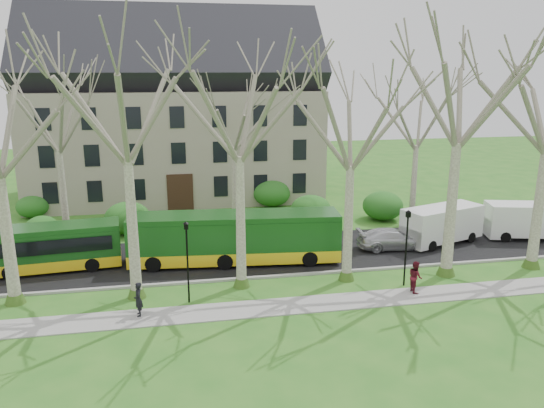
% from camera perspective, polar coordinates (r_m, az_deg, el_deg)
% --- Properties ---
extents(ground, '(120.00, 120.00, 0.00)m').
position_cam_1_polar(ground, '(30.18, 2.62, -8.82)').
color(ground, '#2B6C1F').
rests_on(ground, ground).
extents(sidewalk, '(70.00, 2.00, 0.06)m').
position_cam_1_polar(sidewalk, '(27.95, 3.82, -10.73)').
color(sidewalk, gray).
rests_on(sidewalk, ground).
extents(road, '(80.00, 8.00, 0.06)m').
position_cam_1_polar(road, '(35.17, 0.56, -5.34)').
color(road, black).
rests_on(road, ground).
extents(curb, '(80.00, 0.25, 0.14)m').
position_cam_1_polar(curb, '(31.50, 1.99, -7.66)').
color(curb, '#A5A39E').
rests_on(curb, ground).
extents(building, '(26.50, 12.20, 16.00)m').
position_cam_1_polar(building, '(51.14, -10.29, 9.81)').
color(building, gray).
rests_on(building, ground).
extents(tree_row_verge, '(49.00, 7.00, 14.00)m').
position_cam_1_polar(tree_row_verge, '(28.47, 2.64, 4.49)').
color(tree_row_verge, gray).
rests_on(tree_row_verge, ground).
extents(tree_row_far, '(33.00, 7.00, 12.00)m').
position_cam_1_polar(tree_row_far, '(38.78, -2.96, 5.60)').
color(tree_row_far, gray).
rests_on(tree_row_far, ground).
extents(lamp_row, '(36.22, 0.22, 4.30)m').
position_cam_1_polar(lamp_row, '(28.35, 3.15, -4.81)').
color(lamp_row, black).
rests_on(lamp_row, ground).
extents(hedges, '(30.60, 8.60, 2.00)m').
position_cam_1_polar(hedges, '(42.44, -7.90, -0.67)').
color(hedges, '#18551B').
rests_on(hedges, ground).
extents(bus_lead, '(11.47, 3.41, 2.82)m').
position_cam_1_polar(bus_lead, '(34.84, -25.35, -4.45)').
color(bus_lead, '#154B17').
rests_on(bus_lead, road).
extents(bus_follow, '(13.16, 3.89, 3.24)m').
position_cam_1_polar(bus_follow, '(33.16, -4.02, -3.59)').
color(bus_follow, '#154B17').
rests_on(bus_follow, road).
extents(sedan, '(4.86, 2.26, 1.38)m').
position_cam_1_polar(sedan, '(36.71, 12.84, -3.68)').
color(sedan, silver).
rests_on(sedan, road).
extents(van_a, '(6.30, 3.94, 2.58)m').
position_cam_1_polar(van_a, '(38.64, 17.80, -2.17)').
color(van_a, white).
rests_on(van_a, road).
extents(van_b, '(6.18, 3.50, 2.55)m').
position_cam_1_polar(van_b, '(41.99, 25.88, -1.68)').
color(van_b, white).
rests_on(van_b, road).
extents(pedestrian_a, '(0.48, 0.67, 1.71)m').
position_cam_1_polar(pedestrian_a, '(27.13, -14.19, -9.90)').
color(pedestrian_a, black).
rests_on(pedestrian_a, sidewalk).
extents(pedestrian_b, '(0.71, 0.89, 1.75)m').
position_cam_1_polar(pedestrian_b, '(30.01, 15.17, -7.54)').
color(pedestrian_b, '#54131E').
rests_on(pedestrian_b, sidewalk).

